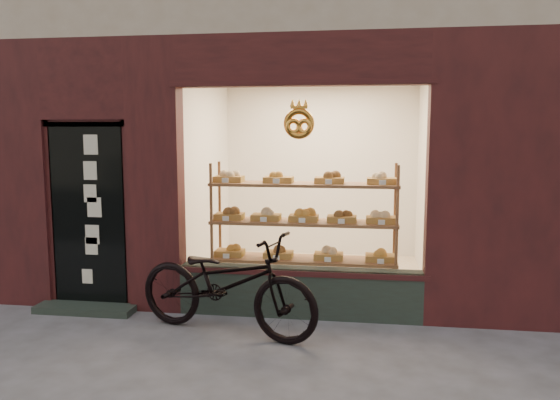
# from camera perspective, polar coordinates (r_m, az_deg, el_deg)

# --- Properties ---
(display_shelf) EXTENTS (2.20, 0.45, 1.70)m
(display_shelf) POSITION_cam_1_polar(r_m,az_deg,el_deg) (6.48, 2.47, -3.50)
(display_shelf) COLOR brown
(display_shelf) RESTS_ON ground
(bicycle) EXTENTS (2.13, 1.22, 1.06)m
(bicycle) POSITION_cam_1_polar(r_m,az_deg,el_deg) (5.65, -5.64, -8.65)
(bicycle) COLOR black
(bicycle) RESTS_ON ground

